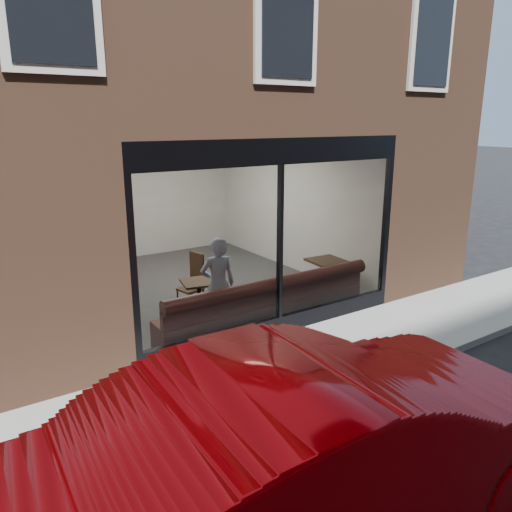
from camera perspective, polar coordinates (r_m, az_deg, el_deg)
ground at (r=7.13m, az=12.74°, el=-14.18°), size 120.00×120.00×0.00m
sidewalk_near at (r=7.75m, az=7.31°, el=-11.31°), size 40.00×2.00×0.01m
kerb_near at (r=7.07m, az=13.07°, el=-13.90°), size 40.00×0.10×0.12m
host_building_pier_right at (r=14.89m, az=0.74°, el=8.11°), size 2.50×12.00×3.20m
host_building_backfill at (r=15.97m, az=-16.89°, el=7.95°), size 5.00×6.00×3.20m
cafe_floor at (r=10.83m, az=-6.68°, el=-3.33°), size 6.00×6.00×0.00m
cafe_ceiling at (r=10.28m, az=-7.24°, el=13.67°), size 6.00×6.00×0.00m
cafe_wall_back at (r=13.14m, az=-12.93°, el=6.77°), size 5.00×0.00×5.00m
cafe_wall_left at (r=9.60m, az=-20.31°, el=3.16°), size 0.00×6.00×6.00m
cafe_wall_right at (r=11.76m, az=3.98°, el=6.15°), size 0.00×6.00×6.00m
storefront_kick at (r=8.43m, az=2.63°, el=-7.85°), size 5.00×0.10×0.30m
storefront_header at (r=7.77m, az=2.89°, el=11.87°), size 5.00×0.10×0.40m
storefront_mullion at (r=7.99m, az=2.75°, el=1.43°), size 0.06×0.10×2.50m
storefront_glass at (r=7.96m, az=2.88°, el=1.39°), size 4.80×0.00×4.80m
banquette at (r=8.70m, az=1.07°, el=-6.54°), size 4.00×0.55×0.45m
person at (r=8.32m, az=-4.36°, el=-3.30°), size 0.67×0.52×1.63m
cafe_table_left at (r=8.73m, az=-6.55°, el=-2.98°), size 0.69×0.69×0.04m
cafe_table_right at (r=10.05m, az=8.08°, el=-0.56°), size 0.72×0.72×0.04m
cafe_chair_left at (r=9.93m, az=-7.53°, el=-3.77°), size 0.48×0.48×0.04m
wall_poster at (r=8.88m, az=-18.87°, el=2.46°), size 0.02×0.66×0.87m
parked_car at (r=4.43m, az=7.38°, el=-21.19°), size 5.13×1.93×1.67m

